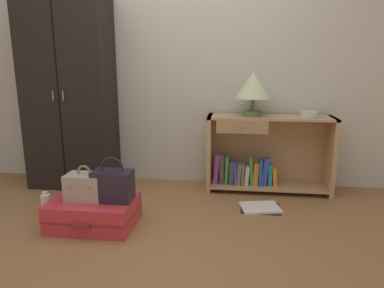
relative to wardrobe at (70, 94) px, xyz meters
The scene contains 11 objects.
ground_plane 1.87m from the wardrobe, 48.40° to the right, with size 9.00×9.00×0.00m, color olive.
back_wall 1.17m from the wardrobe, 15.42° to the left, with size 6.40×0.10×2.60m, color beige.
wardrobe is the anchor object (origin of this frame).
bookshelf 2.01m from the wardrobe, ahead, with size 1.19×0.36×0.74m.
table_lamp 1.80m from the wardrobe, ahead, with size 0.33×0.33×0.42m.
bowl 2.33m from the wardrobe, ahead, with size 0.16×0.16×0.06m, color silver.
suitcase_large 1.36m from the wardrobe, 57.66° to the right, with size 0.64×0.49×0.22m.
train_case 1.23m from the wardrobe, 60.53° to the right, with size 0.27×0.20×0.27m.
handbag 1.32m from the wardrobe, 50.94° to the right, with size 0.29×0.18×0.34m.
bottle 1.18m from the wardrobe, 81.46° to the right, with size 0.07×0.07×0.22m.
open_book_on_floor 2.14m from the wardrobe, 12.81° to the right, with size 0.37×0.31×0.02m.
Camera 1 is at (0.57, -2.09, 1.23)m, focal length 32.45 mm.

